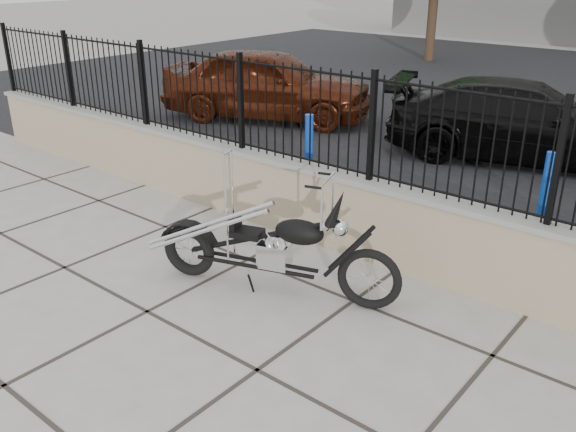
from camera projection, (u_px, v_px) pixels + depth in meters
The scene contains 9 objects.
ground_plane at pixel (147, 312), 6.16m from camera, with size 90.00×90.00×0.00m, color #99968E.
parking_lot at pixel (551, 103), 15.06m from camera, with size 30.00×30.00×0.00m, color black.
retaining_wall at pixel (300, 198), 7.76m from camera, with size 14.00×0.36×0.96m, color gray.
iron_fence at pixel (301, 115), 7.33m from camera, with size 14.00×0.08×1.20m, color black.
chopper_motorcycle at pixel (270, 225), 6.28m from camera, with size 2.56×0.45×1.53m, color black, non-canonical shape.
car_red at pixel (268, 83), 13.30m from camera, with size 1.84×4.56×1.56m, color #451809.
car_black at pixel (523, 121), 10.60m from camera, with size 1.91×4.69×1.36m, color black.
bollard_a at pixel (309, 149), 9.56m from camera, with size 0.13×0.13×1.09m, color blue.
bollard_b at pixel (546, 186), 8.17m from camera, with size 0.11×0.11×0.96m, color #0C16B7.
Camera 1 is at (4.46, -3.19, 3.30)m, focal length 38.00 mm.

